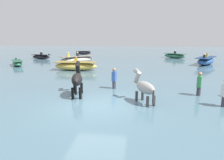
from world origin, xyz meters
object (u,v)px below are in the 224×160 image
Objects in this scene: boat_mid_channel at (41,57)px; boat_near_starboard at (206,61)px; horse_trailing_grey at (144,88)px; boat_distant_west at (76,66)px; boat_far_offshore at (83,53)px; person_onlooker_left at (114,81)px; boat_distant_east at (175,56)px; boat_mid_outer at (17,63)px; person_spectator_far at (199,87)px; boat_near_port at (77,60)px; horse_lead_black at (77,80)px.

boat_near_starboard is (19.87, -3.18, 0.11)m from boat_mid_channel.
horse_trailing_grey is 10.15m from boat_distant_west.
horse_trailing_grey is 0.71× the size of boat_far_offshore.
person_onlooker_left reaches higher than boat_mid_channel.
boat_far_offshore is 0.70× the size of boat_distant_west.
boat_mid_outer is (-17.17, -9.96, -0.05)m from boat_distant_east.
boat_near_starboard is 12.94m from person_spectator_far.
boat_mid_channel is 18.14m from boat_distant_east.
person_onlooker_left reaches higher than boat_far_offshore.
horse_trailing_grey is at bearing -55.84° from person_onlooker_left.
boat_mid_outer is (-6.75, 2.05, -0.11)m from boat_distant_west.
boat_distant_west is at bearing -74.53° from boat_near_port.
boat_mid_channel is (-13.06, 16.95, -0.38)m from horse_trailing_grey.
boat_far_offshore is 0.97× the size of boat_mid_outer.
person_spectator_far is 1.00× the size of person_onlooker_left.
boat_mid_outer is at bearing 143.24° from person_onlooker_left.
boat_near_starboard is 13.60m from boat_distant_west.
horse_trailing_grey is 2.87m from person_onlooker_left.
boat_mid_channel is at bearing 135.60° from person_spectator_far.
horse_lead_black is at bearing -135.23° from person_onlooker_left.
horse_lead_black reaches higher than boat_mid_channel.
boat_near_starboard is at bearing 71.58° from person_spectator_far.
boat_distant_east is at bearing -17.76° from boat_far_offshore.
boat_near_starboard reaches higher than boat_mid_channel.
boat_mid_channel is 22.09m from person_spectator_far.
horse_trailing_grey reaches higher than boat_mid_outer.
horse_trailing_grey reaches higher than person_spectator_far.
horse_trailing_grey is at bearing -55.93° from boat_distant_west.
boat_near_port is at bearing -78.23° from boat_far_offshore.
person_onlooker_left is at bearing 168.61° from person_spectator_far.
boat_far_offshore is 14.81m from boat_mid_outer.
boat_distant_east is 0.81× the size of boat_near_port.
boat_mid_channel is 1.72× the size of person_spectator_far.
boat_distant_east is 19.85m from boat_mid_outer.
horse_trailing_grey is 0.60× the size of boat_distant_east.
boat_near_starboard is 19.52m from boat_mid_outer.
boat_near_port is (-3.74, 12.37, -0.39)m from horse_lead_black.
boat_near_port is (-13.79, -0.66, 0.00)m from boat_near_starboard.
horse_trailing_grey reaches higher than boat_distant_east.
person_spectator_far is at bearing -96.10° from boat_distant_east.
boat_near_port is at bearing 116.59° from person_onlooker_left.
boat_distant_east is 19.13m from person_onlooker_left.
horse_trailing_grey is at bearing -151.14° from person_spectator_far.
horse_lead_black is 1.28× the size of person_spectator_far.
horse_lead_black is 16.46m from boat_near_starboard.
boat_near_starboard is 2.57× the size of person_onlooker_left.
horse_lead_black reaches higher than boat_far_offshore.
horse_lead_black is at bearing -58.81° from boat_mid_channel.
boat_distant_west is (1.30, -4.71, -0.03)m from boat_near_port.
boat_near_starboard is (6.81, 13.77, -0.27)m from horse_trailing_grey.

